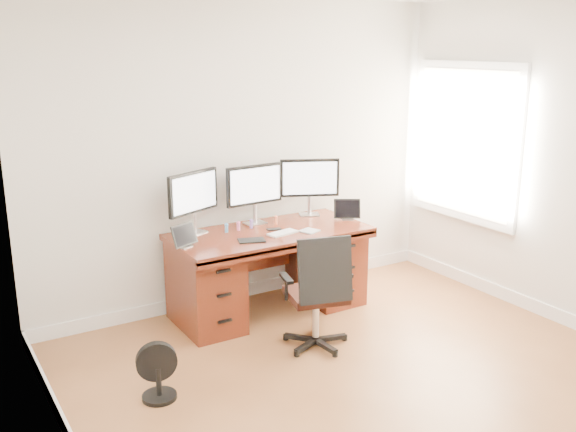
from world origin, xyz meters
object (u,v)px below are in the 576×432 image
desk (268,268)px  floor_fan (158,372)px  office_chair (318,311)px  monitor_center (254,187)px  keyboard (283,233)px

desk → floor_fan: 1.64m
office_chair → monitor_center: monitor_center is taller
floor_fan → keyboard: bearing=42.4°
office_chair → desk: bearing=102.5°
monitor_center → keyboard: size_ratio=2.08×
office_chair → floor_fan: office_chair is taller
floor_fan → keyboard: (1.40, 0.73, 0.56)m
monitor_center → keyboard: monitor_center is taller
office_chair → keyboard: size_ratio=3.54×
desk → keyboard: 0.40m
office_chair → keyboard: 0.80m
keyboard → office_chair: bearing=-108.1°
office_chair → keyboard: office_chair is taller
office_chair → floor_fan: 1.33m
desk → floor_fan: (-1.35, -0.90, -0.21)m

